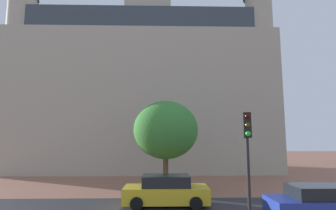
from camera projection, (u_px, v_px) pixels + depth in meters
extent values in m
plane|color=#93604C|center=(165.00, 206.00, 13.58)|extent=(120.00, 120.00, 0.00)
cube|color=#B2A893|center=(143.00, 105.00, 30.81)|extent=(28.56, 10.63, 14.87)
cube|color=#38424C|center=(144.00, 35.00, 31.92)|extent=(26.27, 9.78, 2.40)
cube|color=#B2A893|center=(148.00, 38.00, 31.89)|extent=(5.28, 5.28, 31.41)
cylinder|color=#B2A893|center=(17.00, 83.00, 26.95)|extent=(2.80, 2.80, 18.49)
cylinder|color=#B2A893|center=(262.00, 82.00, 27.59)|extent=(2.80, 2.80, 18.83)
cube|color=#23389E|center=(320.00, 207.00, 11.20)|extent=(4.33, 1.82, 0.78)
cube|color=black|center=(319.00, 192.00, 11.28)|extent=(2.42, 1.60, 0.54)
cylinder|color=black|center=(278.00, 208.00, 12.04)|extent=(0.64, 0.22, 0.64)
cube|color=gold|center=(166.00, 194.00, 13.82)|extent=(4.44, 1.81, 0.81)
cube|color=black|center=(166.00, 181.00, 13.91)|extent=(2.49, 1.59, 0.57)
cylinder|color=black|center=(192.00, 195.00, 14.71)|extent=(0.64, 0.22, 0.64)
cylinder|color=black|center=(196.00, 203.00, 12.92)|extent=(0.64, 0.22, 0.64)
cylinder|color=black|center=(140.00, 196.00, 14.64)|extent=(0.64, 0.22, 0.64)
cylinder|color=black|center=(137.00, 204.00, 12.85)|extent=(0.64, 0.22, 0.64)
cylinder|color=black|center=(249.00, 190.00, 8.95)|extent=(0.12, 0.12, 3.52)
cube|color=black|center=(246.00, 125.00, 9.23)|extent=(0.28, 0.24, 0.90)
sphere|color=#390606|center=(247.00, 116.00, 9.14)|extent=(0.18, 0.18, 0.18)
sphere|color=#3C3306|center=(248.00, 125.00, 9.10)|extent=(0.18, 0.18, 0.18)
sphere|color=green|center=(248.00, 134.00, 9.06)|extent=(0.18, 0.18, 0.18)
cylinder|color=brown|center=(166.00, 173.00, 17.83)|extent=(0.36, 0.36, 2.32)
ellipsoid|color=#387F33|center=(166.00, 130.00, 18.21)|extent=(4.48, 4.48, 4.03)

